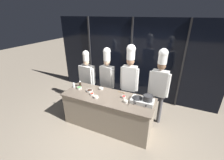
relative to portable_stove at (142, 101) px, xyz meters
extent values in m
plane|color=gray|center=(-0.86, -0.07, -0.94)|extent=(24.00, 24.00, 0.00)
cube|color=black|center=(-0.86, 1.75, 0.41)|extent=(5.66, 0.04, 2.70)
cube|color=#232326|center=(-2.46, 1.70, 0.41)|extent=(0.05, 0.05, 2.70)
cube|color=#232326|center=(-0.86, 1.70, 0.41)|extent=(0.05, 0.05, 2.70)
cube|color=#232326|center=(0.75, 1.70, 0.41)|extent=(0.05, 0.05, 2.70)
cube|color=gray|center=(-0.86, -0.07, -0.51)|extent=(2.27, 0.80, 0.86)
cube|color=#756656|center=(-0.86, -0.07, -0.07)|extent=(2.34, 0.84, 0.03)
cube|color=silver|center=(0.00, 0.00, 0.00)|extent=(0.52, 0.31, 0.09)
cylinder|color=black|center=(-0.12, 0.00, 0.05)|extent=(0.21, 0.21, 0.01)
cylinder|color=black|center=(-0.12, -0.16, 0.00)|extent=(0.03, 0.01, 0.03)
cylinder|color=black|center=(0.12, 0.00, 0.05)|extent=(0.21, 0.21, 0.01)
cylinder|color=black|center=(0.12, -0.16, 0.00)|extent=(0.03, 0.01, 0.03)
cylinder|color=#232326|center=(-0.12, 0.00, 0.06)|extent=(0.23, 0.23, 0.01)
cone|color=#232326|center=(-0.12, 0.00, 0.08)|extent=(0.24, 0.24, 0.05)
cylinder|color=black|center=(-0.12, -0.21, 0.09)|extent=(0.02, 0.18, 0.02)
cylinder|color=#333335|center=(0.12, 0.00, 0.11)|extent=(0.21, 0.21, 0.12)
torus|color=#333335|center=(0.12, 0.00, 0.17)|extent=(0.21, 0.21, 0.01)
torus|color=#333335|center=(0.01, 0.00, 0.15)|extent=(0.01, 0.05, 0.05)
torus|color=#333335|center=(0.24, 0.00, 0.15)|extent=(0.01, 0.05, 0.05)
cylinder|color=white|center=(-1.95, -0.02, 0.01)|extent=(0.05, 0.05, 0.12)
cone|color=white|center=(-1.95, -0.02, 0.09)|extent=(0.04, 0.04, 0.04)
cylinder|color=#332319|center=(-1.81, 0.10, 0.02)|extent=(0.07, 0.07, 0.15)
cone|color=white|center=(-1.81, 0.10, 0.12)|extent=(0.06, 0.06, 0.04)
cylinder|color=silver|center=(-0.47, 0.03, -0.03)|extent=(0.10, 0.10, 0.05)
torus|color=silver|center=(-0.47, 0.03, 0.00)|extent=(0.10, 0.10, 0.01)
cylinder|color=red|center=(-0.47, 0.03, -0.01)|extent=(0.08, 0.08, 0.03)
cylinder|color=silver|center=(-1.26, -0.16, -0.03)|extent=(0.10, 0.10, 0.04)
torus|color=silver|center=(-1.26, -0.16, -0.01)|extent=(0.10, 0.10, 0.01)
cylinder|color=#B22D1E|center=(-1.26, -0.16, -0.02)|extent=(0.08, 0.08, 0.02)
cylinder|color=silver|center=(-1.77, -0.02, -0.03)|extent=(0.13, 0.13, 0.04)
torus|color=silver|center=(-1.77, -0.02, -0.01)|extent=(0.13, 0.13, 0.01)
cylinder|color=#4C9E47|center=(-1.77, -0.02, -0.02)|extent=(0.11, 0.11, 0.02)
cylinder|color=silver|center=(-1.20, 0.21, -0.03)|extent=(0.13, 0.13, 0.04)
torus|color=silver|center=(-1.20, 0.21, -0.01)|extent=(0.13, 0.13, 0.01)
cylinder|color=beige|center=(-1.20, 0.21, -0.02)|extent=(0.10, 0.10, 0.02)
cylinder|color=silver|center=(-1.10, -0.25, -0.03)|extent=(0.13, 0.13, 0.04)
torus|color=silver|center=(-1.10, -0.25, -0.01)|extent=(0.13, 0.13, 0.01)
cylinder|color=#EAA893|center=(-1.10, -0.25, -0.02)|extent=(0.10, 0.10, 0.02)
cylinder|color=silver|center=(-1.42, -0.04, -0.03)|extent=(0.16, 0.16, 0.04)
torus|color=silver|center=(-1.42, -0.04, -0.01)|extent=(0.17, 0.17, 0.01)
cylinder|color=#382319|center=(-1.42, -0.04, -0.02)|extent=(0.13, 0.13, 0.02)
cylinder|color=silver|center=(-0.35, -0.14, -0.02)|extent=(0.10, 0.10, 0.05)
torus|color=silver|center=(-0.35, -0.14, 0.00)|extent=(0.10, 0.10, 0.01)
cylinder|color=beige|center=(-0.35, -0.14, -0.01)|extent=(0.08, 0.08, 0.03)
cube|color=olive|center=(-0.65, 0.26, -0.05)|extent=(0.14, 0.03, 0.01)
ellipsoid|color=olive|center=(-0.55, 0.25, -0.04)|extent=(0.07, 0.05, 0.02)
cylinder|color=#2D3856|center=(-1.81, 0.64, -0.57)|extent=(0.12, 0.12, 0.73)
cylinder|color=#2D3856|center=(-2.06, 0.67, -0.57)|extent=(0.12, 0.12, 0.73)
cube|color=white|center=(-1.94, 0.66, 0.09)|extent=(0.48, 0.28, 0.59)
cylinder|color=white|center=(-1.68, 0.59, 0.07)|extent=(0.09, 0.09, 0.55)
cylinder|color=white|center=(-2.20, 0.64, 0.07)|extent=(0.09, 0.09, 0.55)
sphere|color=beige|center=(-1.94, 0.66, 0.50)|extent=(0.17, 0.17, 0.17)
cylinder|color=white|center=(-1.94, 0.66, 0.65)|extent=(0.18, 0.18, 0.21)
sphere|color=white|center=(-1.94, 0.66, 0.76)|extent=(0.20, 0.20, 0.20)
cylinder|color=#2D3856|center=(-1.12, 0.62, -0.55)|extent=(0.10, 0.10, 0.78)
cylinder|color=#2D3856|center=(-1.32, 0.65, -0.55)|extent=(0.10, 0.10, 0.78)
cube|color=white|center=(-1.22, 0.64, 0.16)|extent=(0.40, 0.25, 0.63)
cylinder|color=white|center=(-1.02, 0.57, 0.15)|extent=(0.08, 0.08, 0.58)
cylinder|color=white|center=(-1.44, 0.64, 0.15)|extent=(0.08, 0.08, 0.58)
sphere|color=beige|center=(-1.22, 0.64, 0.59)|extent=(0.19, 0.19, 0.19)
cylinder|color=white|center=(-1.22, 0.64, 0.78)|extent=(0.20, 0.20, 0.26)
sphere|color=white|center=(-1.22, 0.64, 0.91)|extent=(0.21, 0.21, 0.21)
cylinder|color=#2D3856|center=(-0.41, 0.58, -0.52)|extent=(0.10, 0.10, 0.85)
cylinder|color=#2D3856|center=(-0.62, 0.57, -0.52)|extent=(0.10, 0.10, 0.85)
cube|color=white|center=(-0.51, 0.57, 0.25)|extent=(0.39, 0.23, 0.69)
cylinder|color=white|center=(-0.30, 0.56, 0.24)|extent=(0.08, 0.08, 0.63)
cylinder|color=white|center=(-0.72, 0.53, 0.24)|extent=(0.08, 0.08, 0.63)
sphere|color=#A87A5B|center=(-0.51, 0.57, 0.72)|extent=(0.20, 0.20, 0.20)
cylinder|color=white|center=(-0.51, 0.57, 0.92)|extent=(0.21, 0.21, 0.27)
sphere|color=white|center=(-0.51, 0.57, 1.05)|extent=(0.23, 0.23, 0.23)
cylinder|color=#4C4C51|center=(0.37, 0.61, -0.52)|extent=(0.10, 0.10, 0.84)
cylinder|color=#4C4C51|center=(0.15, 0.62, -0.52)|extent=(0.10, 0.10, 0.84)
cube|color=white|center=(0.26, 0.62, 0.24)|extent=(0.41, 0.23, 0.68)
cylinder|color=white|center=(0.48, 0.57, 0.23)|extent=(0.08, 0.08, 0.62)
cylinder|color=white|center=(0.04, 0.60, 0.23)|extent=(0.08, 0.08, 0.62)
sphere|color=brown|center=(0.26, 0.62, 0.70)|extent=(0.20, 0.20, 0.20)
cylinder|color=white|center=(0.26, 0.62, 0.89)|extent=(0.21, 0.21, 0.26)
sphere|color=white|center=(0.26, 0.62, 1.02)|extent=(0.23, 0.23, 0.23)
camera|label=1|loc=(0.59, -2.99, 1.87)|focal=24.00mm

